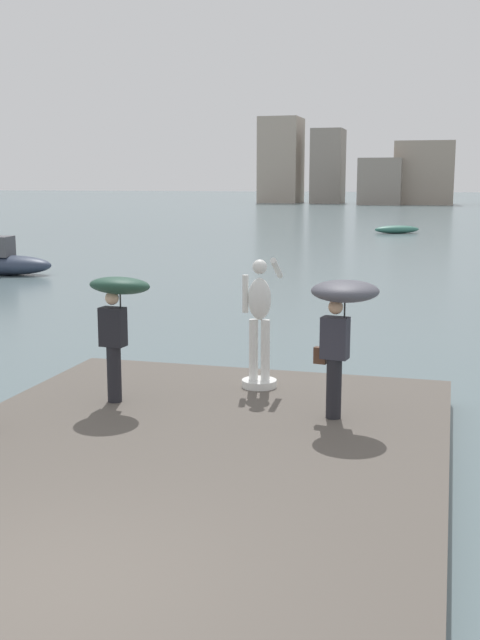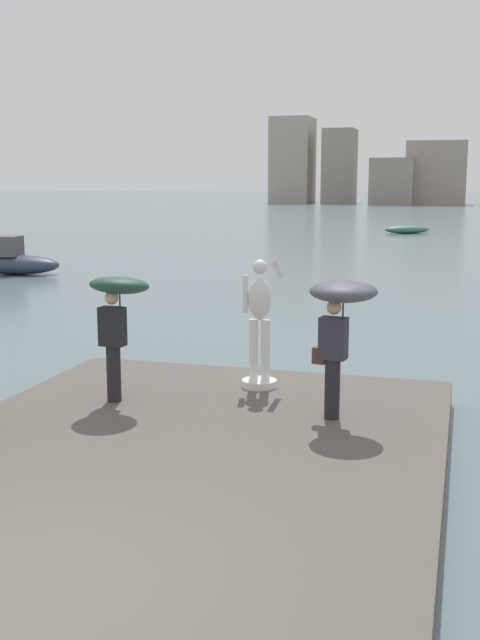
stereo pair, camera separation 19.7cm
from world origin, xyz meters
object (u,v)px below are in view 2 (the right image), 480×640
(boat_leftward, at_px, (407,230))
(onlooker_left, at_px, (117,304))
(onlooker_right, at_px, (340,310))
(statue_white_figure, at_px, (260,327))
(boat_far, at_px, (14,262))

(boat_leftward, bearing_deg, onlooker_left, -91.28)
(onlooker_right, bearing_deg, statue_white_figure, 137.98)
(boat_far, bearing_deg, statue_white_figure, -47.25)
(boat_far, relative_size, boat_leftward, 1.13)
(onlooker_left, distance_m, onlooker_right, 3.40)
(statue_white_figure, relative_size, boat_far, 0.56)
(onlooker_left, xyz_separation_m, boat_leftward, (1.02, 45.89, -1.64))
(statue_white_figure, bearing_deg, onlooker_right, -42.02)
(onlooker_left, xyz_separation_m, boat_far, (-12.46, 16.93, -1.41))
(onlooker_left, height_order, onlooker_right, same)
(onlooker_right, bearing_deg, onlooker_left, -179.22)
(statue_white_figure, xyz_separation_m, onlooker_right, (1.53, -1.38, 0.58))
(onlooker_left, bearing_deg, boat_far, 126.35)
(statue_white_figure, relative_size, boat_leftward, 0.63)
(statue_white_figure, distance_m, onlooker_left, 2.41)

